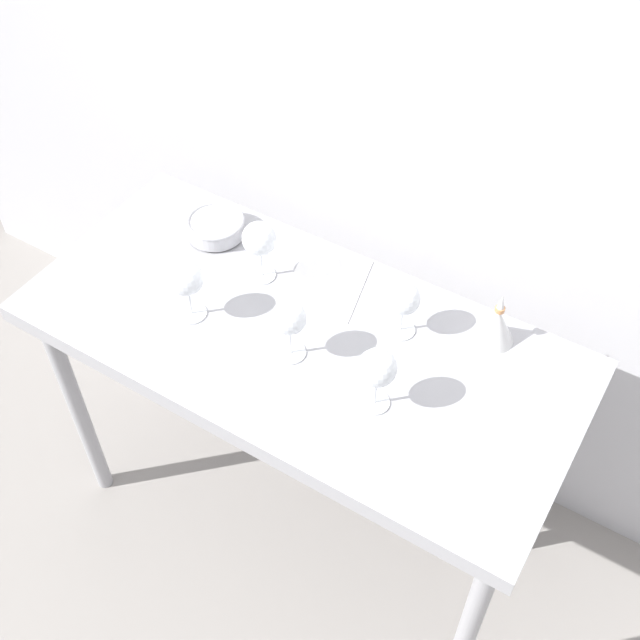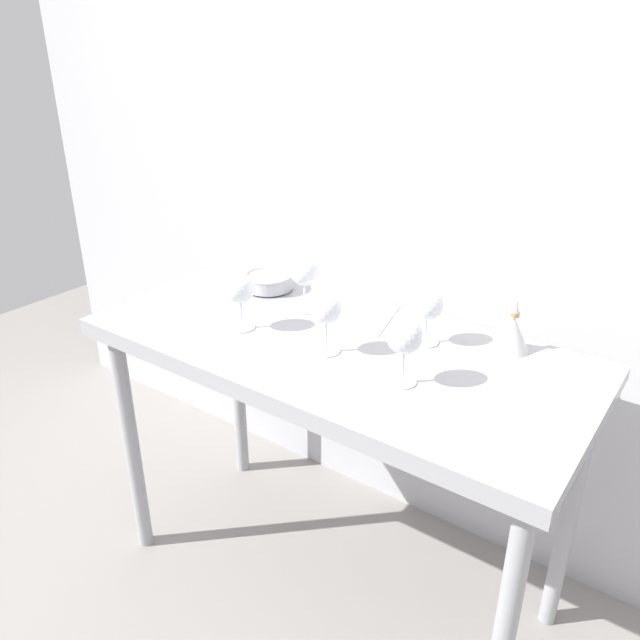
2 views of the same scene
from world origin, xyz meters
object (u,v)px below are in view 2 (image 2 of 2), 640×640
at_px(wine_glass_far_right, 428,307).
at_px(tasting_bowl, 269,281).
at_px(decanter_funnel, 512,333).
at_px(wine_glass_near_right, 405,338).
at_px(wine_glass_near_left, 240,290).
at_px(tasting_sheet_upper, 360,316).
at_px(wine_glass_near_center, 326,311).
at_px(wine_glass_far_left, 304,272).

xyz_separation_m(wine_glass_far_right, tasting_bowl, (-0.60, 0.05, -0.08)).
bearing_deg(decanter_funnel, wine_glass_near_right, -115.27).
relative_size(wine_glass_near_left, tasting_sheet_upper, 0.70).
distance_m(wine_glass_near_left, tasting_sheet_upper, 0.37).
bearing_deg(tasting_sheet_upper, decanter_funnel, -6.86).
relative_size(wine_glass_near_center, decanter_funnel, 1.12).
relative_size(tasting_sheet_upper, decanter_funnel, 1.59).
bearing_deg(wine_glass_near_left, wine_glass_near_right, -0.15).
relative_size(wine_glass_near_center, wine_glass_near_left, 1.01).
xyz_separation_m(wine_glass_near_right, tasting_bowl, (-0.65, 0.28, -0.09)).
bearing_deg(tasting_bowl, wine_glass_near_right, -22.89).
height_order(wine_glass_near_right, tasting_bowl, wine_glass_near_right).
xyz_separation_m(wine_glass_far_left, wine_glass_near_left, (-0.07, -0.21, -0.01)).
height_order(wine_glass_far_right, wine_glass_near_left, wine_glass_near_left).
height_order(wine_glass_near_right, decanter_funnel, wine_glass_near_right).
bearing_deg(tasting_sheet_upper, wine_glass_near_center, -91.89).
height_order(wine_glass_far_left, tasting_bowl, wine_glass_far_left).
xyz_separation_m(wine_glass_far_right, decanter_funnel, (0.21, 0.09, -0.06)).
height_order(wine_glass_near_center, decanter_funnel, wine_glass_near_center).
bearing_deg(wine_glass_far_right, tasting_bowl, 175.44).
height_order(wine_glass_near_left, tasting_sheet_upper, wine_glass_near_left).
relative_size(wine_glass_near_center, wine_glass_far_left, 0.97).
bearing_deg(tasting_bowl, wine_glass_near_left, -64.93).
bearing_deg(wine_glass_far_left, wine_glass_near_right, -24.63).
height_order(wine_glass_near_right, tasting_sheet_upper, wine_glass_near_right).
bearing_deg(wine_glass_near_right, tasting_bowl, 157.11).
bearing_deg(decanter_funnel, wine_glass_near_left, -154.65).
relative_size(wine_glass_far_left, tasting_sheet_upper, 0.73).
bearing_deg(wine_glass_near_left, wine_glass_far_left, 70.95).
height_order(wine_glass_far_left, wine_glass_near_right, wine_glass_far_left).
distance_m(wine_glass_near_left, decanter_funnel, 0.75).
distance_m(wine_glass_near_center, decanter_funnel, 0.50).
bearing_deg(tasting_bowl, wine_glass_near_center, -31.57).
relative_size(wine_glass_near_right, decanter_funnel, 1.14).
relative_size(wine_glass_far_left, wine_glass_near_right, 1.02).
xyz_separation_m(wine_glass_far_left, wine_glass_far_right, (0.40, 0.02, -0.02)).
relative_size(wine_glass_far_left, decanter_funnel, 1.16).
bearing_deg(tasting_bowl, wine_glass_far_left, -18.77).
distance_m(wine_glass_near_right, tasting_bowl, 0.72).
bearing_deg(wine_glass_far_right, wine_glass_near_left, -154.30).
height_order(wine_glass_near_right, wine_glass_near_left, wine_glass_near_right).
height_order(wine_glass_far_right, tasting_bowl, wine_glass_far_right).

